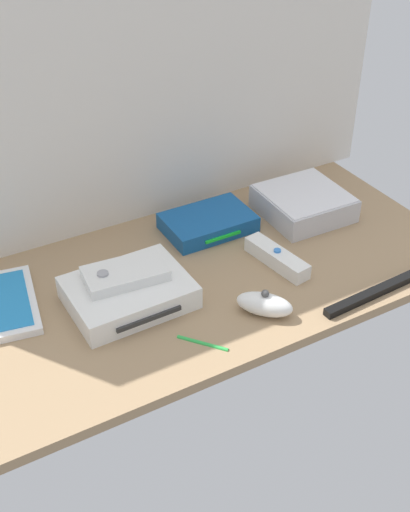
{
  "coord_description": "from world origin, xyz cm",
  "views": [
    {
      "loc": [
        -49.17,
        -86.75,
        75.07
      ],
      "look_at": [
        0.0,
        0.0,
        4.0
      ],
      "focal_mm": 46.27,
      "sensor_mm": 36.0,
      "label": 1
    }
  ],
  "objects_px": {
    "mini_computer": "(303,203)",
    "remote_wand": "(277,258)",
    "network_router": "(208,223)",
    "stylus_pen": "(203,342)",
    "sensor_bar": "(377,291)",
    "game_console": "(129,293)",
    "remote_nunchuk": "(264,304)",
    "remote_classic_pad": "(125,273)"
  },
  "relations": [
    {
      "from": "stylus_pen",
      "to": "remote_classic_pad",
      "type": "bearing_deg",
      "value": 108.84
    },
    {
      "from": "remote_nunchuk",
      "to": "sensor_bar",
      "type": "relative_size",
      "value": 0.43
    },
    {
      "from": "remote_classic_pad",
      "to": "sensor_bar",
      "type": "height_order",
      "value": "remote_classic_pad"
    },
    {
      "from": "remote_classic_pad",
      "to": "game_console",
      "type": "bearing_deg",
      "value": -92.72
    },
    {
      "from": "sensor_bar",
      "to": "game_console",
      "type": "bearing_deg",
      "value": 150.75
    },
    {
      "from": "remote_nunchuk",
      "to": "stylus_pen",
      "type": "height_order",
      "value": "remote_nunchuk"
    },
    {
      "from": "mini_computer",
      "to": "stylus_pen",
      "type": "xyz_separation_m",
      "value": [
        -0.39,
        -0.25,
        -0.02
      ]
    },
    {
      "from": "game_console",
      "to": "remote_classic_pad",
      "type": "height_order",
      "value": "remote_classic_pad"
    },
    {
      "from": "mini_computer",
      "to": "game_console",
      "type": "bearing_deg",
      "value": -168.5
    },
    {
      "from": "remote_nunchuk",
      "to": "sensor_bar",
      "type": "distance_m",
      "value": 0.22
    },
    {
      "from": "remote_classic_pad",
      "to": "stylus_pen",
      "type": "distance_m",
      "value": 0.19
    },
    {
      "from": "mini_computer",
      "to": "remote_wand",
      "type": "xyz_separation_m",
      "value": [
        -0.15,
        -0.13,
        -0.01
      ]
    },
    {
      "from": "network_router",
      "to": "remote_wand",
      "type": "bearing_deg",
      "value": -72.1
    },
    {
      "from": "network_router",
      "to": "stylus_pen",
      "type": "distance_m",
      "value": 0.35
    },
    {
      "from": "remote_wand",
      "to": "game_console",
      "type": "bearing_deg",
      "value": 164.94
    },
    {
      "from": "mini_computer",
      "to": "remote_classic_pad",
      "type": "height_order",
      "value": "remote_classic_pad"
    },
    {
      "from": "remote_wand",
      "to": "remote_nunchuk",
      "type": "bearing_deg",
      "value": -141.38
    },
    {
      "from": "game_console",
      "to": "network_router",
      "type": "distance_m",
      "value": 0.28
    },
    {
      "from": "remote_nunchuk",
      "to": "remote_classic_pad",
      "type": "distance_m",
      "value": 0.25
    },
    {
      "from": "mini_computer",
      "to": "remote_nunchuk",
      "type": "height_order",
      "value": "mini_computer"
    },
    {
      "from": "remote_classic_pad",
      "to": "mini_computer",
      "type": "bearing_deg",
      "value": 15.25
    },
    {
      "from": "remote_classic_pad",
      "to": "remote_nunchuk",
      "type": "bearing_deg",
      "value": -34.26
    },
    {
      "from": "mini_computer",
      "to": "sensor_bar",
      "type": "height_order",
      "value": "mini_computer"
    },
    {
      "from": "game_console",
      "to": "remote_classic_pad",
      "type": "bearing_deg",
      "value": 80.94
    },
    {
      "from": "network_router",
      "to": "remote_classic_pad",
      "type": "relative_size",
      "value": 1.2
    },
    {
      "from": "mini_computer",
      "to": "remote_nunchuk",
      "type": "xyz_separation_m",
      "value": [
        -0.26,
        -0.24,
        -0.01
      ]
    },
    {
      "from": "game_console",
      "to": "mini_computer",
      "type": "xyz_separation_m",
      "value": [
        0.45,
        0.09,
        0.0
      ]
    },
    {
      "from": "network_router",
      "to": "remote_nunchuk",
      "type": "xyz_separation_m",
      "value": [
        -0.05,
        -0.28,
        0.0
      ]
    },
    {
      "from": "mini_computer",
      "to": "remote_wand",
      "type": "height_order",
      "value": "mini_computer"
    },
    {
      "from": "game_console",
      "to": "remote_nunchuk",
      "type": "xyz_separation_m",
      "value": [
        0.19,
        -0.14,
        -0.0
      ]
    },
    {
      "from": "network_router",
      "to": "remote_wand",
      "type": "distance_m",
      "value": 0.18
    },
    {
      "from": "mini_computer",
      "to": "remote_wand",
      "type": "relative_size",
      "value": 1.15
    },
    {
      "from": "network_router",
      "to": "stylus_pen",
      "type": "relative_size",
      "value": 2.01
    },
    {
      "from": "network_router",
      "to": "remote_wand",
      "type": "relative_size",
      "value": 1.19
    },
    {
      "from": "game_console",
      "to": "remote_wand",
      "type": "height_order",
      "value": "game_console"
    },
    {
      "from": "remote_classic_pad",
      "to": "sensor_bar",
      "type": "bearing_deg",
      "value": -22.9
    },
    {
      "from": "mini_computer",
      "to": "stylus_pen",
      "type": "relative_size",
      "value": 1.94
    },
    {
      "from": "sensor_bar",
      "to": "remote_nunchuk",
      "type": "bearing_deg",
      "value": 162.05
    },
    {
      "from": "mini_computer",
      "to": "remote_wand",
      "type": "bearing_deg",
      "value": -140.99
    },
    {
      "from": "game_console",
      "to": "stylus_pen",
      "type": "bearing_deg",
      "value": -69.67
    },
    {
      "from": "remote_nunchuk",
      "to": "stylus_pen",
      "type": "xyz_separation_m",
      "value": [
        -0.13,
        -0.01,
        -0.02
      ]
    },
    {
      "from": "mini_computer",
      "to": "network_router",
      "type": "relative_size",
      "value": 0.96
    }
  ]
}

